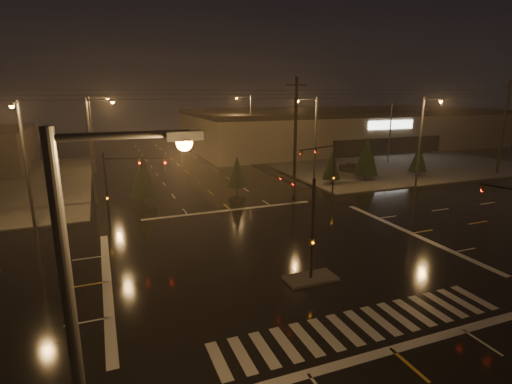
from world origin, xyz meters
The scene contains 26 objects.
ground centered at (0.00, 0.00, 0.00)m, with size 140.00×140.00×0.00m, color black.
sidewalk_ne centered at (30.00, 30.00, 0.06)m, with size 36.00×36.00×0.12m, color #47453F.
median_island centered at (0.00, -4.00, 0.07)m, with size 3.00×1.60×0.15m, color #47453F.
crosswalk centered at (0.00, -9.00, 0.01)m, with size 15.00×2.60×0.01m, color beige.
stop_bar_near centered at (0.00, -11.00, 0.01)m, with size 16.00×0.50×0.01m, color beige.
stop_bar_far centered at (0.00, 11.00, 0.01)m, with size 16.00×0.50×0.01m, color beige.
parking_lot centered at (35.00, 28.00, 0.04)m, with size 50.00×24.00×0.08m, color black.
retail_building centered at (35.00, 45.99, 3.84)m, with size 60.20×28.30×7.20m.
signal_mast_median centered at (0.00, -3.07, 3.75)m, with size 0.25×4.59×6.00m.
signal_mast_ne centered at (9.50, 10.14, 3.79)m, with size 4.84×1.86×6.00m.
signal_mast_nw centered at (-9.50, 10.14, 3.79)m, with size 4.84×1.86×6.00m.
streetlight_0 centered at (-11.18, -15.00, 5.80)m, with size 2.77×0.32×10.00m.
streetlight_1 centered at (-11.18, 18.00, 5.80)m, with size 2.77×0.32×10.00m.
streetlight_2 centered at (-11.18, 34.00, 5.80)m, with size 2.77×0.32×10.00m.
streetlight_3 centered at (11.18, 16.00, 5.80)m, with size 2.77×0.32×10.00m.
streetlight_4 centered at (11.18, 36.00, 5.80)m, with size 2.77×0.32×10.00m.
streetlight_5 centered at (-16.00, 11.18, 5.80)m, with size 0.32×2.77×10.00m.
streetlight_6 centered at (22.00, 11.18, 5.80)m, with size 0.32×2.77×10.00m.
utility_pole_1 centered at (8.00, 14.00, 6.13)m, with size 2.20×0.32×12.00m.
utility_pole_2 centered at (38.00, 14.00, 6.13)m, with size 2.20×0.32×12.00m.
conifer_0 centered at (14.10, 16.55, 2.34)m, with size 2.10×2.10×3.98m.
conifer_1 centered at (19.28, 17.08, 3.02)m, with size 2.97×2.97×5.34m.
conifer_2 centered at (26.85, 16.48, 2.43)m, with size 2.22×2.22×4.16m.
conifer_3 centered at (-7.09, 16.18, 2.70)m, with size 2.56×2.56×4.70m.
conifer_4 centered at (2.70, 16.99, 2.32)m, with size 2.08×2.08×3.95m.
car_parked centered at (20.62, 21.34, 0.68)m, with size 1.60×3.98×1.36m, color black.
Camera 1 is at (-10.70, -22.54, 10.56)m, focal length 28.00 mm.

